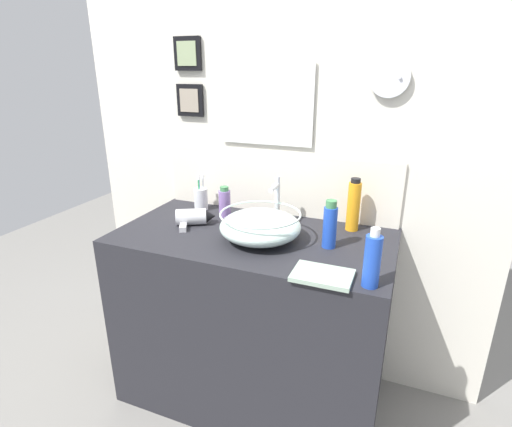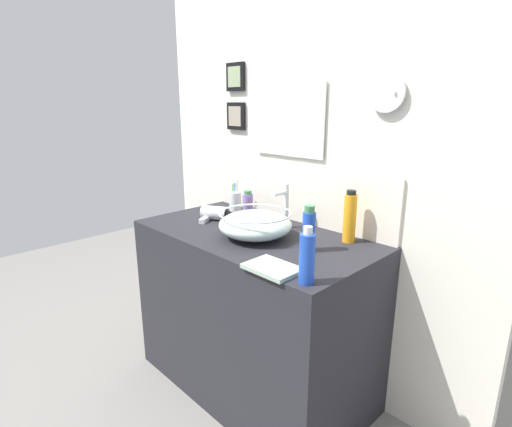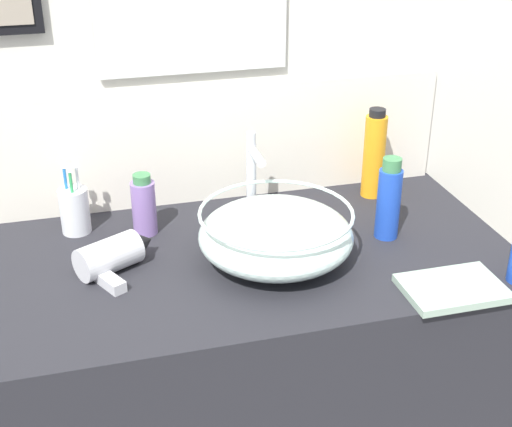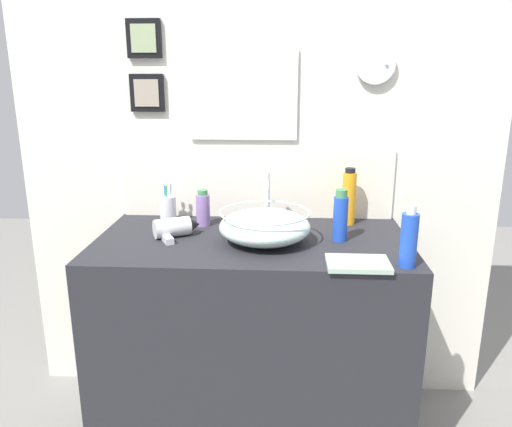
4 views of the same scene
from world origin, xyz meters
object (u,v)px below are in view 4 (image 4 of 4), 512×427
(lotion_bottle, at_px, (349,197))
(spray_bottle, at_px, (203,209))
(toothbrush_cup, at_px, (168,208))
(glass_bowl_sink, at_px, (265,226))
(soap_dispenser, at_px, (340,216))
(shampoo_bottle, at_px, (409,239))
(hair_drier, at_px, (176,228))
(hand_towel, at_px, (358,264))
(faucet, at_px, (267,196))

(lotion_bottle, distance_m, spray_bottle, 0.60)
(toothbrush_cup, distance_m, spray_bottle, 0.16)
(glass_bowl_sink, relative_size, soap_dispenser, 1.72)
(lotion_bottle, bearing_deg, shampoo_bottle, -73.94)
(glass_bowl_sink, height_order, toothbrush_cup, toothbrush_cup)
(hair_drier, distance_m, toothbrush_cup, 0.21)
(hair_drier, xyz_separation_m, spray_bottle, (0.08, 0.15, 0.03))
(hand_towel, bearing_deg, toothbrush_cup, 147.64)
(faucet, height_order, toothbrush_cup, faucet)
(soap_dispenser, height_order, hand_towel, soap_dispenser)
(toothbrush_cup, relative_size, soap_dispenser, 0.92)
(shampoo_bottle, distance_m, soap_dispenser, 0.32)
(faucet, distance_m, hand_towel, 0.54)
(faucet, relative_size, shampoo_bottle, 1.08)
(spray_bottle, bearing_deg, hair_drier, -118.49)
(soap_dispenser, relative_size, spray_bottle, 1.32)
(hair_drier, xyz_separation_m, lotion_bottle, (0.68, 0.21, 0.08))
(hair_drier, bearing_deg, toothbrush_cup, 110.83)
(hair_drier, bearing_deg, glass_bowl_sink, -8.15)
(lotion_bottle, distance_m, hand_towel, 0.49)
(spray_bottle, bearing_deg, soap_dispenser, -16.23)
(shampoo_bottle, xyz_separation_m, soap_dispenser, (-0.19, 0.26, -0.00))
(toothbrush_cup, distance_m, soap_dispenser, 0.73)
(faucet, distance_m, toothbrush_cup, 0.43)
(toothbrush_cup, relative_size, shampoo_bottle, 0.88)
(hand_towel, bearing_deg, lotion_bottle, 87.37)
(toothbrush_cup, height_order, spray_bottle, toothbrush_cup)
(lotion_bottle, bearing_deg, hair_drier, -163.03)
(glass_bowl_sink, height_order, shampoo_bottle, shampoo_bottle)
(hair_drier, relative_size, hand_towel, 0.93)
(glass_bowl_sink, bearing_deg, shampoo_bottle, -24.44)
(glass_bowl_sink, xyz_separation_m, toothbrush_cup, (-0.42, 0.25, -0.01))
(hand_towel, bearing_deg, faucet, 126.91)
(toothbrush_cup, bearing_deg, shampoo_bottle, -27.40)
(lotion_bottle, xyz_separation_m, soap_dispenser, (-0.06, -0.21, -0.02))
(hair_drier, bearing_deg, hand_towel, -22.06)
(glass_bowl_sink, bearing_deg, hair_drier, 171.85)
(faucet, height_order, hair_drier, faucet)
(hair_drier, distance_m, lotion_bottle, 0.72)
(spray_bottle, relative_size, hand_towel, 0.73)
(soap_dispenser, xyz_separation_m, hand_towel, (0.03, -0.26, -0.09))
(soap_dispenser, bearing_deg, toothbrush_cup, 163.64)
(faucet, relative_size, hand_towel, 1.09)
(glass_bowl_sink, height_order, hair_drier, glass_bowl_sink)
(toothbrush_cup, distance_m, hand_towel, 0.87)
(spray_bottle, distance_m, hand_towel, 0.71)
(glass_bowl_sink, bearing_deg, lotion_bottle, 37.34)
(faucet, relative_size, spray_bottle, 1.49)
(shampoo_bottle, relative_size, hand_towel, 1.00)
(lotion_bottle, bearing_deg, toothbrush_cup, -179.29)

